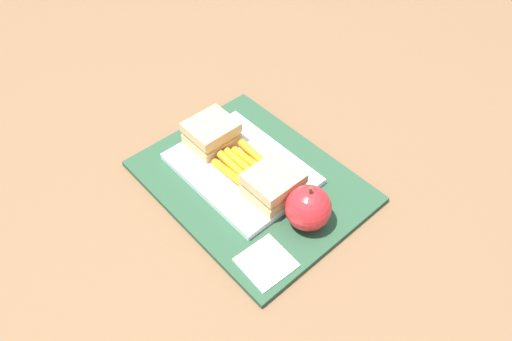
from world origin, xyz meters
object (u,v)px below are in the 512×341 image
Objects in this scene: carrot_sticks_bundle at (241,163)px; sandwich_half_right at (273,184)px; food_tray at (241,169)px; sandwich_half_left at (211,133)px; paper_napkin at (266,262)px; apple at (308,208)px.

sandwich_half_right is at bearing -0.19° from carrot_sticks_bundle.
sandwich_half_right is at bearing 0.00° from food_tray.
sandwich_half_left is 0.16m from sandwich_half_right.
paper_napkin is at bearing -20.80° from sandwich_half_left.
sandwich_half_left is 1.14× the size of paper_napkin.
apple reaches higher than sandwich_half_left.
sandwich_half_left is 1.00× the size of sandwich_half_right.
carrot_sticks_bundle is at bearing 34.44° from food_tray.
food_tray is 2.88× the size of sandwich_half_right.
sandwich_half_left is 0.08m from carrot_sticks_bundle.
carrot_sticks_bundle is at bearing 150.40° from paper_napkin.
carrot_sticks_bundle is 0.97× the size of apple.
food_tray is 0.08m from sandwich_half_right.
apple is (0.15, 0.01, 0.03)m from food_tray.
food_tray is at bearing 180.00° from sandwich_half_right.
sandwich_half_right is 0.08m from carrot_sticks_bundle.
paper_napkin is (0.24, -0.09, -0.03)m from sandwich_half_left.
food_tray is at bearing -145.56° from carrot_sticks_bundle.
food_tray reaches higher than paper_napkin.
food_tray is 2.82× the size of apple.
sandwich_half_right reaches higher than carrot_sticks_bundle.
carrot_sticks_bundle reaches higher than paper_napkin.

